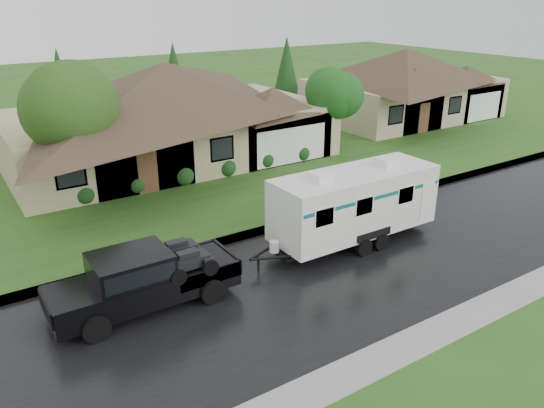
{
  "coord_description": "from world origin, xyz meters",
  "views": [
    {
      "loc": [
        -9.66,
        -14.97,
        9.38
      ],
      "look_at": [
        1.46,
        2.0,
        1.28
      ],
      "focal_mm": 35.0,
      "sensor_mm": 36.0,
      "label": 1
    }
  ],
  "objects": [
    {
      "name": "curb",
      "position": [
        0.0,
        2.25,
        0.07
      ],
      "size": [
        140.0,
        0.5,
        0.15
      ],
      "primitive_type": "cube",
      "color": "gray",
      "rests_on": "ground"
    },
    {
      "name": "travel_trailer",
      "position": [
        3.69,
        -0.52,
        1.73
      ],
      "size": [
        7.27,
        2.56,
        3.26
      ],
      "color": "silver",
      "rests_on": "ground"
    },
    {
      "name": "road",
      "position": [
        0.0,
        -2.0,
        0.01
      ],
      "size": [
        140.0,
        8.0,
        0.01
      ],
      "primitive_type": "cube",
      "color": "black",
      "rests_on": "ground"
    },
    {
      "name": "shrub_row",
      "position": [
        2.0,
        9.3,
        0.65
      ],
      "size": [
        13.6,
        1.0,
        1.0
      ],
      "color": "#143814",
      "rests_on": "lawn"
    },
    {
      "name": "tree_right_green",
      "position": [
        11.15,
        9.84,
        3.6
      ],
      "size": [
        3.01,
        3.01,
        4.98
      ],
      "color": "#382B1E",
      "rests_on": "lawn"
    },
    {
      "name": "lawn",
      "position": [
        0.0,
        15.0,
        0.07
      ],
      "size": [
        140.0,
        26.0,
        0.15
      ],
      "primitive_type": "cube",
      "color": "#24541A",
      "rests_on": "ground"
    },
    {
      "name": "house_neighbor",
      "position": [
        22.27,
        14.34,
        3.32
      ],
      "size": [
        15.12,
        9.72,
        6.45
      ],
      "color": "tan",
      "rests_on": "lawn"
    },
    {
      "name": "tree_left_green",
      "position": [
        -4.52,
        9.31,
        4.8
      ],
      "size": [
        4.05,
        4.05,
        6.7
      ],
      "color": "#382B1E",
      "rests_on": "lawn"
    },
    {
      "name": "pickup_truck",
      "position": [
        -5.12,
        -0.52,
        1.05
      ],
      "size": [
        5.9,
        2.24,
        1.97
      ],
      "color": "black",
      "rests_on": "ground"
    },
    {
      "name": "house_main",
      "position": [
        2.29,
        13.84,
        3.59
      ],
      "size": [
        19.44,
        10.8,
        6.9
      ],
      "color": "tan",
      "rests_on": "lawn"
    },
    {
      "name": "ground",
      "position": [
        0.0,
        0.0,
        0.0
      ],
      "size": [
        140.0,
        140.0,
        0.0
      ],
      "primitive_type": "plane",
      "color": "#24541A",
      "rests_on": "ground"
    }
  ]
}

